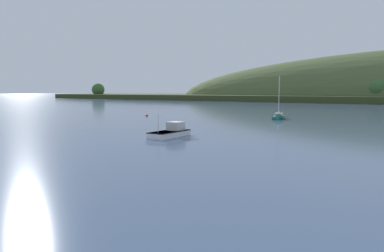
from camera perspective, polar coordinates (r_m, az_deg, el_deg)
name	(u,v)px	position (r m, az deg, el deg)	size (l,w,h in m)	color
sailboat_near_mooring	(278,118)	(75.05, 13.74, 1.23)	(3.60, 6.63, 9.88)	#0F564C
fishing_boat_moored	(173,134)	(45.89, -3.15, -1.26)	(2.62, 6.82, 4.14)	white
mooring_buoy_off_fishing_boat	(147,116)	(82.89, -7.32, 1.61)	(0.78, 0.78, 0.86)	red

